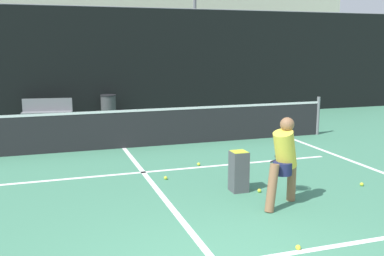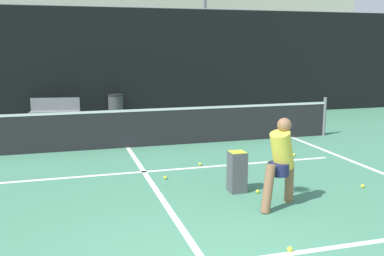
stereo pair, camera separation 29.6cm
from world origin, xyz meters
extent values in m
cube|color=white|center=(0.00, 4.44, 0.00)|extent=(8.25, 0.10, 0.01)
cube|color=white|center=(0.00, 3.54, 0.00)|extent=(0.10, 6.29, 0.01)
cube|color=white|center=(4.51, 3.54, 0.00)|extent=(0.10, 7.29, 0.01)
cylinder|color=slate|center=(5.50, 6.69, 0.53)|extent=(0.09, 0.09, 1.07)
cube|color=#232326|center=(0.00, 6.69, 0.47)|extent=(11.00, 0.02, 0.95)
cube|color=white|center=(0.00, 6.69, 0.92)|extent=(11.00, 0.03, 0.06)
cube|color=black|center=(0.00, 11.11, 1.85)|extent=(24.00, 0.06, 3.70)
cylinder|color=slate|center=(0.00, 11.11, 3.72)|extent=(24.00, 0.04, 0.04)
cylinder|color=#8C6042|center=(1.94, 2.08, 0.32)|extent=(0.14, 0.14, 0.64)
cylinder|color=#8C6042|center=(1.41, 1.75, 0.36)|extent=(0.30, 0.26, 0.74)
cylinder|color=#1E234C|center=(1.67, 1.91, 0.61)|extent=(0.30, 0.30, 0.19)
cylinder|color=yellow|center=(1.72, 1.94, 0.90)|extent=(0.46, 0.40, 0.68)
sphere|color=#8C6042|center=(1.75, 1.96, 1.29)|extent=(0.22, 0.22, 0.22)
cylinder|color=#262628|center=(1.72, 2.22, 0.66)|extent=(0.27, 0.18, 0.03)
torus|color=#262628|center=(1.98, 2.38, 0.66)|extent=(0.47, 0.47, 0.02)
cylinder|color=beige|center=(1.98, 2.38, 0.66)|extent=(0.36, 0.36, 0.01)
sphere|color=#D1E033|center=(0.30, 3.83, 0.03)|extent=(0.07, 0.07, 0.07)
sphere|color=#D1E033|center=(1.63, 2.59, 0.03)|extent=(0.07, 0.07, 0.07)
sphere|color=#D1E033|center=(1.09, 0.46, 0.03)|extent=(0.07, 0.07, 0.07)
sphere|color=#D1E033|center=(3.51, 4.75, 0.03)|extent=(0.07, 0.07, 0.07)
sphere|color=#D1E033|center=(3.54, 2.34, 0.03)|extent=(0.07, 0.07, 0.07)
sphere|color=#D1E033|center=(1.21, 4.57, 0.03)|extent=(0.07, 0.07, 0.07)
cube|color=#4C4C51|center=(1.32, 2.78, 0.35)|extent=(0.28, 0.28, 0.70)
cube|color=#D1E033|center=(1.32, 2.78, 0.68)|extent=(0.25, 0.25, 0.06)
cube|color=slate|center=(-1.74, 10.40, 0.44)|extent=(1.54, 0.58, 0.04)
cube|color=slate|center=(-1.71, 10.58, 0.65)|extent=(1.49, 0.26, 0.42)
cube|color=#333338|center=(-2.33, 10.49, 0.22)|extent=(0.06, 0.32, 0.44)
cube|color=#333338|center=(-1.14, 10.31, 0.22)|extent=(0.06, 0.32, 0.44)
cylinder|color=#3F3F42|center=(0.19, 10.67, 0.43)|extent=(0.49, 0.49, 0.86)
cylinder|color=black|center=(0.19, 10.67, 0.88)|extent=(0.51, 0.51, 0.04)
cube|color=black|center=(4.49, 13.91, 0.46)|extent=(1.74, 4.03, 0.93)
cube|color=#1E2328|center=(4.49, 13.71, 1.24)|extent=(1.46, 2.42, 0.62)
cylinder|color=black|center=(5.28, 15.20, 0.30)|extent=(0.18, 0.60, 0.60)
cylinder|color=black|center=(5.28, 12.62, 0.30)|extent=(0.18, 0.60, 0.60)
cylinder|color=brown|center=(7.64, 19.03, 1.37)|extent=(0.28, 0.28, 2.73)
ellipsoid|color=#2D6633|center=(7.64, 19.03, 3.08)|extent=(3.00, 3.00, 0.90)
cube|color=beige|center=(0.00, 24.38, 3.31)|extent=(36.00, 2.40, 6.62)
camera|label=1|loc=(-1.78, -4.05, 2.49)|focal=42.00mm
camera|label=2|loc=(-1.50, -4.14, 2.49)|focal=42.00mm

